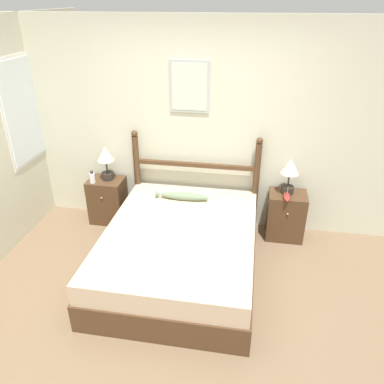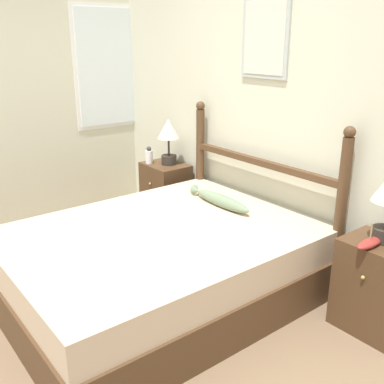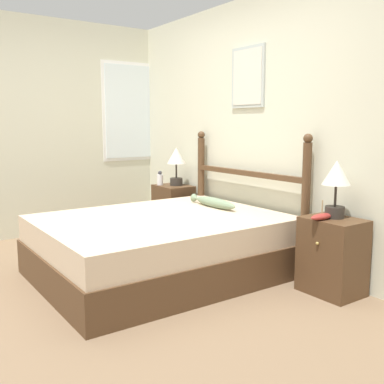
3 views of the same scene
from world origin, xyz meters
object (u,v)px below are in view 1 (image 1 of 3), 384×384
(bed, at_px, (180,250))
(fish_pillow, at_px, (183,196))
(bottle, at_px, (92,177))
(model_boat, at_px, (287,196))
(nightstand_left, at_px, (108,200))
(table_lamp_right, at_px, (290,170))
(nightstand_right, at_px, (286,216))
(table_lamp_left, at_px, (106,158))

(bed, distance_m, fish_pillow, 0.73)
(bottle, bearing_deg, fish_pillow, -5.08)
(bottle, relative_size, model_boat, 0.72)
(nightstand_left, bearing_deg, table_lamp_right, 0.65)
(bottle, height_order, model_boat, bottle)
(nightstand_right, relative_size, fish_pillow, 0.92)
(bed, height_order, table_lamp_left, table_lamp_left)
(bottle, distance_m, fish_pillow, 1.19)
(table_lamp_left, height_order, table_lamp_right, same)
(table_lamp_right, bearing_deg, model_boat, -94.54)
(fish_pillow, bearing_deg, nightstand_right, 9.58)
(table_lamp_left, xyz_separation_m, model_boat, (2.25, -0.14, -0.27))
(nightstand_left, relative_size, bottle, 3.53)
(table_lamp_right, xyz_separation_m, model_boat, (-0.01, -0.14, -0.27))
(bed, xyz_separation_m, fish_pillow, (-0.10, 0.66, 0.31))
(bed, relative_size, fish_pillow, 3.17)
(nightstand_right, distance_m, fish_pillow, 1.30)
(table_lamp_right, relative_size, bottle, 2.64)
(table_lamp_left, relative_size, fish_pillow, 0.69)
(bottle, bearing_deg, bed, -30.73)
(fish_pillow, bearing_deg, bed, -81.50)
(nightstand_left, xyz_separation_m, nightstand_right, (2.31, 0.00, 0.00))
(nightstand_left, height_order, model_boat, model_boat)
(fish_pillow, bearing_deg, bottle, 174.92)
(table_lamp_left, distance_m, table_lamp_right, 2.27)
(nightstand_right, xyz_separation_m, model_boat, (-0.03, -0.11, 0.33))
(nightstand_left, height_order, table_lamp_left, table_lamp_left)
(nightstand_left, height_order, table_lamp_right, table_lamp_right)
(table_lamp_right, bearing_deg, fish_pillow, -169.13)
(bed, distance_m, nightstand_right, 1.44)
(nightstand_right, height_order, fish_pillow, fish_pillow)
(model_boat, bearing_deg, nightstand_right, 75.64)
(nightstand_right, bearing_deg, nightstand_left, 180.00)
(nightstand_right, bearing_deg, model_boat, -104.36)
(nightstand_left, xyz_separation_m, table_lamp_left, (0.03, 0.03, 0.60))
(nightstand_left, distance_m, nightstand_right, 2.31)
(bed, distance_m, nightstand_left, 1.44)
(bottle, distance_m, model_boat, 2.41)
(table_lamp_right, bearing_deg, nightstand_right, -55.81)
(bed, distance_m, model_boat, 1.40)
(bed, bearing_deg, bottle, 149.27)
(nightstand_left, bearing_deg, bed, -36.91)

